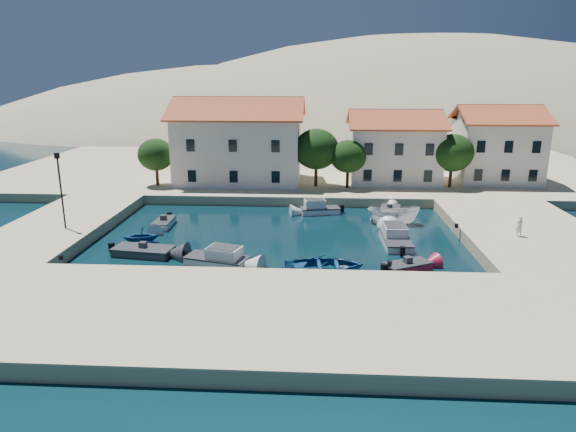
% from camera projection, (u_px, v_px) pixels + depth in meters
% --- Properties ---
extents(ground, '(400.00, 400.00, 0.00)m').
position_uv_depth(ground, '(268.00, 282.00, 33.82)').
color(ground, black).
rests_on(ground, ground).
extents(quay_south, '(52.00, 12.00, 1.00)m').
position_uv_depth(quay_south, '(257.00, 317.00, 27.91)').
color(quay_south, beige).
rests_on(quay_south, ground).
extents(quay_east, '(11.00, 20.00, 1.00)m').
position_uv_depth(quay_east, '(527.00, 235.00, 42.16)').
color(quay_east, beige).
rests_on(quay_east, ground).
extents(quay_west, '(8.00, 20.00, 1.00)m').
position_uv_depth(quay_west, '(60.00, 227.00, 44.36)').
color(quay_west, beige).
rests_on(quay_west, ground).
extents(quay_north, '(80.00, 36.00, 1.00)m').
position_uv_depth(quay_north, '(309.00, 170.00, 70.12)').
color(quay_north, beige).
rests_on(quay_north, ground).
extents(hills, '(254.00, 176.00, 99.00)m').
position_uv_depth(hills, '(374.00, 197.00, 157.84)').
color(hills, tan).
rests_on(hills, ground).
extents(building_left, '(14.70, 9.45, 9.70)m').
position_uv_depth(building_left, '(239.00, 139.00, 59.49)').
color(building_left, silver).
rests_on(building_left, quay_north).
extents(building_mid, '(10.50, 8.40, 8.30)m').
position_uv_depth(building_mid, '(394.00, 145.00, 59.64)').
color(building_mid, silver).
rests_on(building_mid, quay_north).
extents(building_right, '(9.45, 8.40, 8.80)m').
position_uv_depth(building_right, '(496.00, 143.00, 59.87)').
color(building_right, silver).
rests_on(building_right, quay_north).
extents(trees, '(37.30, 5.30, 6.45)m').
position_uv_depth(trees, '(330.00, 153.00, 56.75)').
color(trees, '#382314').
rests_on(trees, quay_north).
extents(lamppost, '(0.35, 0.25, 6.22)m').
position_uv_depth(lamppost, '(60.00, 184.00, 41.21)').
color(lamppost, black).
rests_on(lamppost, quay_west).
extents(bollards, '(29.36, 9.56, 0.30)m').
position_uv_depth(bollards, '(311.00, 247.00, 37.07)').
color(bollards, black).
rests_on(bollards, ground).
extents(motorboat_grey_sw, '(4.73, 2.61, 1.25)m').
position_uv_depth(motorboat_grey_sw, '(143.00, 251.00, 38.80)').
color(motorboat_grey_sw, '#333438').
rests_on(motorboat_grey_sw, ground).
extents(cabin_cruiser_south, '(4.82, 3.06, 1.60)m').
position_uv_depth(cabin_cruiser_south, '(217.00, 259.00, 36.77)').
color(cabin_cruiser_south, white).
rests_on(cabin_cruiser_south, ground).
extents(rowboat_south, '(5.86, 4.44, 1.14)m').
position_uv_depth(rowboat_south, '(325.00, 272.00, 35.65)').
color(rowboat_south, navy).
rests_on(rowboat_south, ground).
extents(motorboat_red_se, '(3.60, 2.82, 1.25)m').
position_uv_depth(motorboat_red_se, '(407.00, 267.00, 35.68)').
color(motorboat_red_se, maroon).
rests_on(motorboat_red_se, ground).
extents(cabin_cruiser_east, '(2.19, 5.18, 1.60)m').
position_uv_depth(cabin_cruiser_east, '(396.00, 238.00, 41.29)').
color(cabin_cruiser_east, white).
rests_on(cabin_cruiser_east, ground).
extents(boat_east, '(4.83, 2.14, 1.82)m').
position_uv_depth(boat_east, '(393.00, 224.00, 47.03)').
color(boat_east, white).
rests_on(boat_east, ground).
extents(motorboat_white_ne, '(2.63, 4.23, 1.25)m').
position_uv_depth(motorboat_white_ne, '(390.00, 212.00, 49.94)').
color(motorboat_white_ne, white).
rests_on(motorboat_white_ne, ground).
extents(rowboat_west, '(3.34, 3.05, 1.50)m').
position_uv_depth(rowboat_west, '(141.00, 243.00, 41.72)').
color(rowboat_west, navy).
rests_on(rowboat_west, ground).
extents(motorboat_white_west, '(1.51, 3.35, 1.25)m').
position_uv_depth(motorboat_white_west, '(164.00, 223.00, 46.10)').
color(motorboat_white_west, white).
rests_on(motorboat_white_west, ground).
extents(cabin_cruiser_north, '(4.05, 2.36, 1.60)m').
position_uv_depth(cabin_cruiser_north, '(320.00, 209.00, 50.26)').
color(cabin_cruiser_north, white).
rests_on(cabin_cruiser_north, ground).
extents(pedestrian, '(0.68, 0.56, 1.61)m').
position_uv_depth(pedestrian, '(519.00, 226.00, 39.93)').
color(pedestrian, silver).
rests_on(pedestrian, quay_east).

